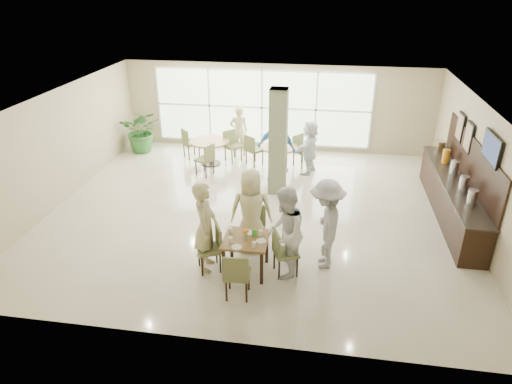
# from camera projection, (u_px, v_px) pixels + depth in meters

# --- Properties ---
(ground) EXTENTS (10.00, 10.00, 0.00)m
(ground) POSITION_uv_depth(u_px,v_px,m) (256.00, 211.00, 11.37)
(ground) COLOR beige
(ground) RESTS_ON ground
(room_shell) EXTENTS (10.00, 10.00, 10.00)m
(room_shell) POSITION_uv_depth(u_px,v_px,m) (256.00, 146.00, 10.63)
(room_shell) COLOR white
(room_shell) RESTS_ON ground
(window_bank) EXTENTS (7.00, 0.04, 7.00)m
(window_bank) POSITION_uv_depth(u_px,v_px,m) (262.00, 108.00, 14.80)
(window_bank) COLOR silver
(window_bank) RESTS_ON ground
(column) EXTENTS (0.45, 0.45, 2.80)m
(column) POSITION_uv_depth(u_px,v_px,m) (278.00, 142.00, 11.78)
(column) COLOR #697551
(column) RESTS_ON ground
(main_table) EXTENTS (0.86, 0.86, 0.75)m
(main_table) POSITION_uv_depth(u_px,v_px,m) (246.00, 243.00, 8.80)
(main_table) COLOR brown
(main_table) RESTS_ON ground
(round_table_left) EXTENTS (1.18, 1.18, 0.75)m
(round_table_left) POSITION_uv_depth(u_px,v_px,m) (210.00, 146.00, 13.91)
(round_table_left) COLOR brown
(round_table_left) RESTS_ON ground
(round_table_right) EXTENTS (1.09, 1.09, 0.75)m
(round_table_right) POSITION_uv_depth(u_px,v_px,m) (279.00, 152.00, 13.47)
(round_table_right) COLOR brown
(round_table_right) RESTS_ON ground
(chairs_main_table) EXTENTS (2.09, 2.08, 0.95)m
(chairs_main_table) POSITION_uv_depth(u_px,v_px,m) (247.00, 250.00, 8.88)
(chairs_main_table) COLOR #5C6537
(chairs_main_table) RESTS_ON ground
(chairs_table_left) EXTENTS (2.01, 1.90, 0.95)m
(chairs_table_left) POSITION_uv_depth(u_px,v_px,m) (210.00, 149.00, 13.95)
(chairs_table_left) COLOR #5C6537
(chairs_table_left) RESTS_ON ground
(chairs_table_right) EXTENTS (2.08, 1.90, 0.95)m
(chairs_table_right) POSITION_uv_depth(u_px,v_px,m) (278.00, 155.00, 13.49)
(chairs_table_right) COLOR #5C6537
(chairs_table_right) RESTS_ON ground
(tabletop_clutter) EXTENTS (0.78, 0.75, 0.21)m
(tabletop_clutter) POSITION_uv_depth(u_px,v_px,m) (246.00, 236.00, 8.70)
(tabletop_clutter) COLOR white
(tabletop_clutter) RESTS_ON main_table
(buffet_counter) EXTENTS (0.64, 4.70, 1.95)m
(buffet_counter) POSITION_uv_depth(u_px,v_px,m) (452.00, 195.00, 10.92)
(buffet_counter) COLOR black
(buffet_counter) RESTS_ON ground
(wall_tv) EXTENTS (0.06, 1.00, 0.58)m
(wall_tv) POSITION_uv_depth(u_px,v_px,m) (492.00, 148.00, 9.21)
(wall_tv) COLOR black
(wall_tv) RESTS_ON ground
(framed_art_a) EXTENTS (0.05, 0.55, 0.70)m
(framed_art_a) POSITION_uv_depth(u_px,v_px,m) (469.00, 137.00, 10.77)
(framed_art_a) COLOR black
(framed_art_a) RESTS_ON ground
(framed_art_b) EXTENTS (0.05, 0.55, 0.70)m
(framed_art_b) POSITION_uv_depth(u_px,v_px,m) (460.00, 127.00, 11.48)
(framed_art_b) COLOR black
(framed_art_b) RESTS_ON ground
(potted_plant) EXTENTS (1.48, 1.48, 1.42)m
(potted_plant) POSITION_uv_depth(u_px,v_px,m) (142.00, 131.00, 14.85)
(potted_plant) COLOR #2A6327
(potted_plant) RESTS_ON ground
(teen_left) EXTENTS (0.50, 0.71, 1.86)m
(teen_left) POSITION_uv_depth(u_px,v_px,m) (205.00, 227.00, 8.80)
(teen_left) COLOR #C6BB84
(teen_left) RESTS_ON ground
(teen_far) EXTENTS (0.95, 0.60, 1.82)m
(teen_far) POSITION_uv_depth(u_px,v_px,m) (251.00, 211.00, 9.42)
(teen_far) COLOR #C6BB84
(teen_far) RESTS_ON ground
(teen_right) EXTENTS (0.71, 0.90, 1.84)m
(teen_right) POSITION_uv_depth(u_px,v_px,m) (285.00, 233.00, 8.60)
(teen_right) COLOR white
(teen_right) RESTS_ON ground
(teen_standing) EXTENTS (0.75, 1.23, 1.86)m
(teen_standing) POSITION_uv_depth(u_px,v_px,m) (326.00, 224.00, 8.88)
(teen_standing) COLOR #A5A5A8
(teen_standing) RESTS_ON ground
(adult_a) EXTENTS (1.23, 0.89, 1.88)m
(adult_a) POSITION_uv_depth(u_px,v_px,m) (276.00, 149.00, 12.64)
(adult_a) COLOR #4794D5
(adult_a) RESTS_ON ground
(adult_b) EXTENTS (1.06, 1.58, 1.57)m
(adult_b) POSITION_uv_depth(u_px,v_px,m) (309.00, 147.00, 13.22)
(adult_b) COLOR white
(adult_b) RESTS_ON ground
(adult_standing) EXTENTS (0.68, 0.55, 1.61)m
(adult_standing) POSITION_uv_depth(u_px,v_px,m) (239.00, 131.00, 14.49)
(adult_standing) COLOR #C6BB84
(adult_standing) RESTS_ON ground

